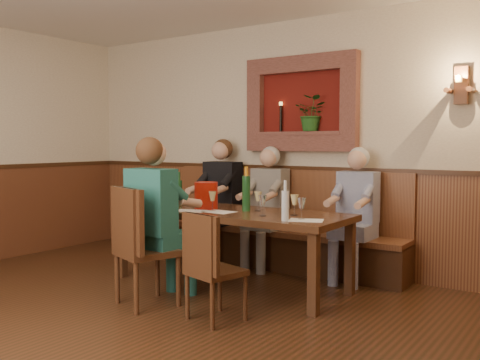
% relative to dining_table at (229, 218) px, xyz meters
% --- Properties ---
extents(ground_plane, '(6.00, 6.00, 0.00)m').
position_rel_dining_table_xyz_m(ground_plane, '(0.00, -1.85, -0.68)').
color(ground_plane, black).
rests_on(ground_plane, ground).
extents(room_shell, '(6.04, 6.04, 2.82)m').
position_rel_dining_table_xyz_m(room_shell, '(0.00, -1.85, 1.21)').
color(room_shell, '#C5B195').
rests_on(room_shell, ground).
extents(wainscoting, '(6.02, 6.02, 1.15)m').
position_rel_dining_table_xyz_m(wainscoting, '(0.00, -1.85, -0.09)').
color(wainscoting, '#522817').
rests_on(wainscoting, ground).
extents(wall_niche, '(1.36, 0.30, 1.06)m').
position_rel_dining_table_xyz_m(wall_niche, '(0.24, 1.09, 1.13)').
color(wall_niche, '#5E120D').
rests_on(wall_niche, ground).
extents(wall_sconce, '(0.25, 0.20, 0.35)m').
position_rel_dining_table_xyz_m(wall_sconce, '(1.90, 1.08, 1.27)').
color(wall_sconce, '#522817').
rests_on(wall_sconce, ground).
extents(dining_table, '(2.40, 0.90, 0.75)m').
position_rel_dining_table_xyz_m(dining_table, '(0.00, 0.00, 0.00)').
color(dining_table, '#3A1D11').
rests_on(dining_table, ground).
extents(bench, '(3.00, 0.45, 1.11)m').
position_rel_dining_table_xyz_m(bench, '(0.00, 0.94, -0.35)').
color(bench, '#381E0F').
rests_on(bench, ground).
extents(chair_near_left, '(0.59, 0.59, 1.04)m').
position_rel_dining_table_xyz_m(chair_near_left, '(-0.21, -0.95, -0.37)').
color(chair_near_left, '#3A1D11').
rests_on(chair_near_left, ground).
extents(chair_near_right, '(0.47, 0.47, 0.87)m').
position_rel_dining_table_xyz_m(chair_near_right, '(0.52, -0.92, -0.42)').
color(chair_near_right, '#3A1D11').
rests_on(chair_near_right, ground).
extents(person_bench_left, '(0.43, 0.53, 1.46)m').
position_rel_dining_table_xyz_m(person_bench_left, '(-0.76, 0.84, -0.07)').
color(person_bench_left, black).
rests_on(person_bench_left, ground).
extents(person_bench_mid, '(0.40, 0.49, 1.37)m').
position_rel_dining_table_xyz_m(person_bench_mid, '(-0.09, 0.84, -0.11)').
color(person_bench_mid, '#585450').
rests_on(person_bench_mid, ground).
extents(person_bench_right, '(0.40, 0.49, 1.37)m').
position_rel_dining_table_xyz_m(person_bench_right, '(0.96, 0.84, -0.11)').
color(person_bench_right, navy).
rests_on(person_bench_right, ground).
extents(person_chair_front, '(0.44, 0.54, 1.46)m').
position_rel_dining_table_xyz_m(person_chair_front, '(-0.21, -0.78, -0.07)').
color(person_chair_front, navy).
rests_on(person_chair_front, ground).
extents(spittoon_bucket, '(0.30, 0.30, 0.27)m').
position_rel_dining_table_xyz_m(spittoon_bucket, '(-0.27, -0.02, 0.21)').
color(spittoon_bucket, '#B7180B').
rests_on(spittoon_bucket, dining_table).
extents(wine_bottle_green_a, '(0.10, 0.10, 0.43)m').
position_rel_dining_table_xyz_m(wine_bottle_green_a, '(0.17, 0.05, 0.26)').
color(wine_bottle_green_a, '#19471E').
rests_on(wine_bottle_green_a, dining_table).
extents(wine_bottle_green_b, '(0.09, 0.09, 0.36)m').
position_rel_dining_table_xyz_m(wine_bottle_green_b, '(-0.67, 0.03, 0.22)').
color(wine_bottle_green_b, '#19471E').
rests_on(wine_bottle_green_b, dining_table).
extents(water_bottle, '(0.07, 0.07, 0.35)m').
position_rel_dining_table_xyz_m(water_bottle, '(0.81, -0.31, 0.21)').
color(water_bottle, silver).
rests_on(water_bottle, dining_table).
extents(tasting_sheet_a, '(0.30, 0.25, 0.00)m').
position_rel_dining_table_xyz_m(tasting_sheet_a, '(-0.85, -0.25, 0.08)').
color(tasting_sheet_a, white).
rests_on(tasting_sheet_a, dining_table).
extents(tasting_sheet_b, '(0.31, 0.23, 0.00)m').
position_rel_dining_table_xyz_m(tasting_sheet_b, '(-0.00, -0.16, 0.08)').
color(tasting_sheet_b, white).
rests_on(tasting_sheet_b, dining_table).
extents(tasting_sheet_c, '(0.34, 0.30, 0.00)m').
position_rel_dining_table_xyz_m(tasting_sheet_c, '(0.95, -0.18, 0.08)').
color(tasting_sheet_c, white).
rests_on(tasting_sheet_c, dining_table).
extents(tasting_sheet_d, '(0.35, 0.29, 0.00)m').
position_rel_dining_table_xyz_m(tasting_sheet_d, '(-0.27, -0.26, 0.08)').
color(tasting_sheet_d, white).
rests_on(tasting_sheet_d, dining_table).
extents(wine_glass_0, '(0.08, 0.08, 0.19)m').
position_rel_dining_table_xyz_m(wine_glass_0, '(-0.61, -0.22, 0.17)').
color(wine_glass_0, '#D5C27F').
rests_on(wine_glass_0, dining_table).
extents(wine_glass_1, '(0.08, 0.08, 0.19)m').
position_rel_dining_table_xyz_m(wine_glass_1, '(0.26, 0.12, 0.17)').
color(wine_glass_1, '#D5C27F').
rests_on(wine_glass_1, dining_table).
extents(wine_glass_2, '(0.08, 0.08, 0.19)m').
position_rel_dining_table_xyz_m(wine_glass_2, '(0.49, -0.16, 0.17)').
color(wine_glass_2, white).
rests_on(wine_glass_2, dining_table).
extents(wine_glass_3, '(0.08, 0.08, 0.19)m').
position_rel_dining_table_xyz_m(wine_glass_3, '(0.71, 0.04, 0.17)').
color(wine_glass_3, '#D5C27F').
rests_on(wine_glass_3, dining_table).
extents(wine_glass_4, '(0.08, 0.08, 0.19)m').
position_rel_dining_table_xyz_m(wine_glass_4, '(-0.11, -0.12, 0.17)').
color(wine_glass_4, '#D5C27F').
rests_on(wine_glass_4, dining_table).
extents(wine_glass_5, '(0.08, 0.08, 0.19)m').
position_rel_dining_table_xyz_m(wine_glass_5, '(-0.34, 0.12, 0.17)').
color(wine_glass_5, white).
rests_on(wine_glass_5, dining_table).
extents(wine_glass_6, '(0.08, 0.08, 0.19)m').
position_rel_dining_table_xyz_m(wine_glass_6, '(0.89, -0.16, 0.17)').
color(wine_glass_6, white).
rests_on(wine_glass_6, dining_table).
extents(wine_glass_7, '(0.08, 0.08, 0.19)m').
position_rel_dining_table_xyz_m(wine_glass_7, '(-0.99, -0.10, 0.17)').
color(wine_glass_7, '#D5C27F').
rests_on(wine_glass_7, dining_table).
extents(wine_glass_8, '(0.08, 0.08, 0.19)m').
position_rel_dining_table_xyz_m(wine_glass_8, '(-0.73, 0.08, 0.17)').
color(wine_glass_8, white).
rests_on(wine_glass_8, dining_table).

